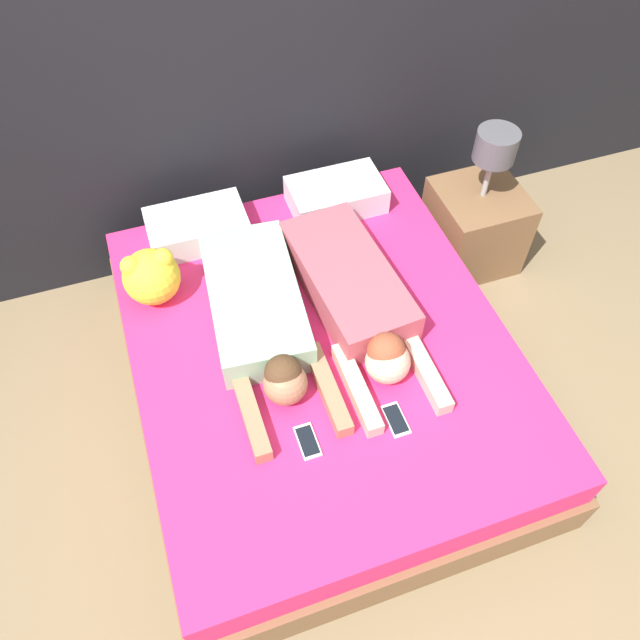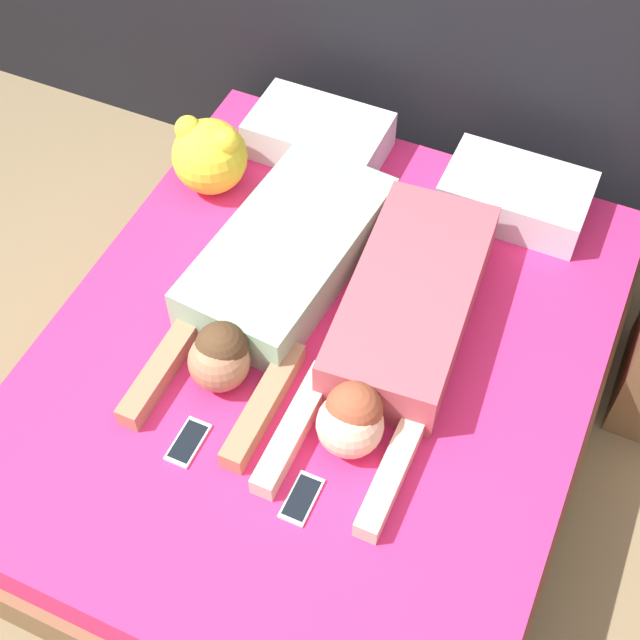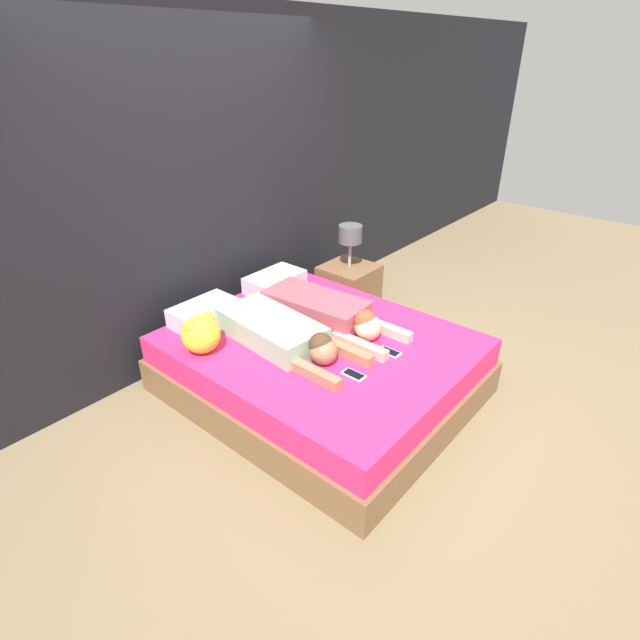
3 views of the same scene
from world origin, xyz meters
TOP-DOWN VIEW (x-y plane):
  - ground_plane at (0.00, 0.00)m, footprint 12.00×12.00m
  - wall_back at (0.00, 1.18)m, footprint 12.00×0.06m
  - bed at (0.00, 0.00)m, footprint 1.72×2.06m
  - pillow_head_left at (-0.37, 0.82)m, footprint 0.49×0.30m
  - pillow_head_right at (0.37, 0.82)m, footprint 0.49×0.30m
  - person_left at (-0.23, 0.15)m, footprint 0.47×1.16m
  - person_right at (0.21, 0.11)m, footprint 0.42×1.16m
  - cell_phone_left at (-0.21, -0.46)m, footprint 0.08×0.15m
  - cell_phone_right at (0.16, -0.49)m, footprint 0.08×0.15m
  - plush_toy at (-0.65, 0.50)m, footprint 0.26×0.26m
  - nightstand at (1.14, 0.61)m, footprint 0.46×0.46m

SIDE VIEW (x-z plane):
  - ground_plane at x=0.00m, z-range 0.00..0.00m
  - bed at x=0.00m, z-range 0.00..0.45m
  - nightstand at x=1.14m, z-range -0.16..0.72m
  - cell_phone_left at x=-0.21m, z-range 0.45..0.46m
  - cell_phone_right at x=0.16m, z-range 0.45..0.46m
  - pillow_head_left at x=-0.37m, z-range 0.45..0.60m
  - pillow_head_right at x=0.37m, z-range 0.45..0.60m
  - person_left at x=-0.23m, z-range 0.43..0.64m
  - person_right at x=0.21m, z-range 0.43..0.66m
  - plush_toy at x=-0.65m, z-range 0.45..0.73m
  - wall_back at x=0.00m, z-range 0.00..2.60m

